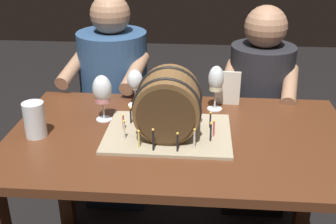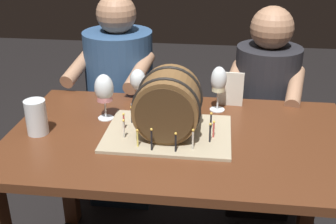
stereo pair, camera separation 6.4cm
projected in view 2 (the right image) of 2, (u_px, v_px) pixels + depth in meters
The scene contains 10 objects.
dining_table at pixel (179, 161), 1.72m from camera, with size 1.36×0.81×0.75m.
barrel_cake at pixel (168, 108), 1.62m from camera, with size 0.49×0.36×0.26m.
wine_glass_white at pixel (219, 82), 1.83m from camera, with size 0.07×0.07×0.20m.
wine_glass_rose at pixel (104, 90), 1.76m from camera, with size 0.08×0.08×0.20m.
wine_glass_red at pixel (175, 78), 1.93m from camera, with size 0.07×0.07×0.18m.
wine_glass_empty at pixel (138, 81), 1.89m from camera, with size 0.07×0.07×0.17m.
beer_pint at pixel (36, 118), 1.66m from camera, with size 0.08×0.08×0.14m.
menu_card at pixel (231, 89), 1.90m from camera, with size 0.11×0.01×0.16m, color silver.
person_seated_left at pixel (121, 108), 2.36m from camera, with size 0.44×0.52×1.19m.
person_seated_right at pixel (262, 122), 2.29m from camera, with size 0.43×0.52×1.14m.
Camera 2 is at (0.14, -1.47, 1.53)m, focal length 45.41 mm.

